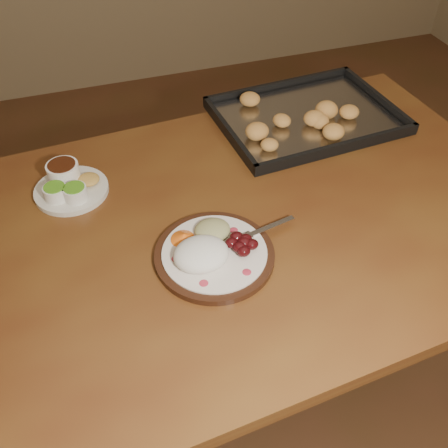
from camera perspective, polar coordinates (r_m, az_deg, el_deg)
name	(u,v)px	position (r m, az deg, el deg)	size (l,w,h in m)	color
ground	(290,327)	(1.88, 7.52, -11.60)	(4.00, 4.00, 0.00)	brown
dining_table	(226,249)	(1.21, 0.26, -2.91)	(1.56, 1.00, 0.75)	brown
dinner_plate	(212,251)	(1.05, -1.38, -3.12)	(0.33, 0.26, 0.06)	black
condiment_saucer	(69,185)	(1.26, -17.32, 4.32)	(0.18, 0.18, 0.06)	beige
baking_tray	(306,115)	(1.49, 9.40, 12.15)	(0.52, 0.40, 0.05)	black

